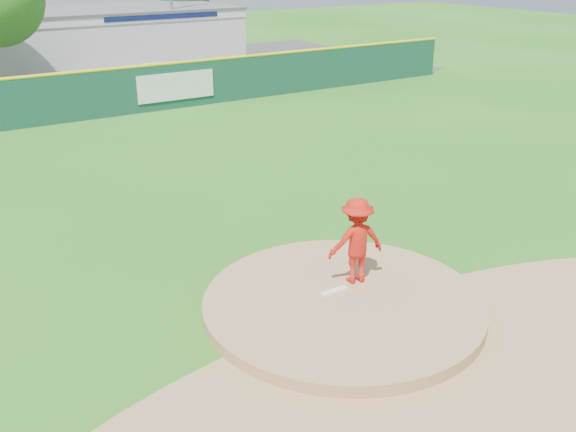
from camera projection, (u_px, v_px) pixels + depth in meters
ground at (343, 309)px, 12.64m from camera, size 120.00×120.00×0.00m
pitchers_mound at (343, 309)px, 12.64m from camera, size 5.50×5.50×0.50m
pitching_rubber at (334, 291)px, 12.77m from camera, size 0.60×0.15×0.04m
infield_dirt_arc at (456, 390)px, 10.30m from camera, size 15.40×15.40×0.01m
parking_lot at (31, 85)px, 33.64m from camera, size 44.00×16.00×0.02m
pitcher at (356, 241)px, 12.88m from camera, size 1.29×0.92×1.81m
van at (169, 78)px, 31.31m from camera, size 6.01×4.15×1.53m
pool_building_grp at (109, 36)px, 39.88m from camera, size 15.20×8.20×3.31m
outfield_fence at (77, 95)px, 26.22m from camera, size 40.00×0.14×2.07m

